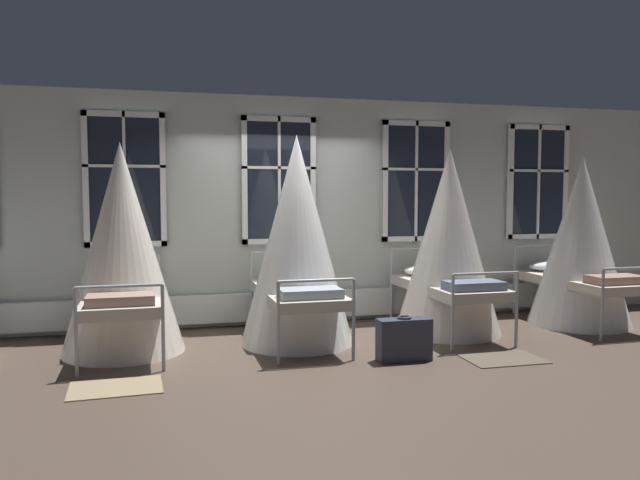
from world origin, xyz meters
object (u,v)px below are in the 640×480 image
cot_third (297,243)px  suitcase_dark (404,339)px  cot_second (122,251)px  cot_fourth (449,243)px  cot_fifth (581,243)px

cot_third → suitcase_dark: cot_third is taller
cot_second → cot_third: 1.93m
cot_fourth → suitcase_dark: size_ratio=4.09×
cot_fifth → suitcase_dark: (-2.95, -1.12, -0.85)m
cot_fourth → suitcase_dark: bearing=136.6°
cot_third → cot_fifth: bearing=-89.1°
cot_third → cot_fourth: 1.95m
cot_third → suitcase_dark: 1.67m
cot_second → suitcase_dark: 3.17m
cot_fourth → suitcase_dark: (-1.04, -1.11, -0.89)m
cot_fifth → cot_third: bearing=90.3°
cot_fifth → suitcase_dark: size_ratio=3.95×
cot_second → cot_fourth: bearing=-91.3°
suitcase_dark → cot_fifth: bearing=21.1°
cot_second → cot_fifth: cot_second is taller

